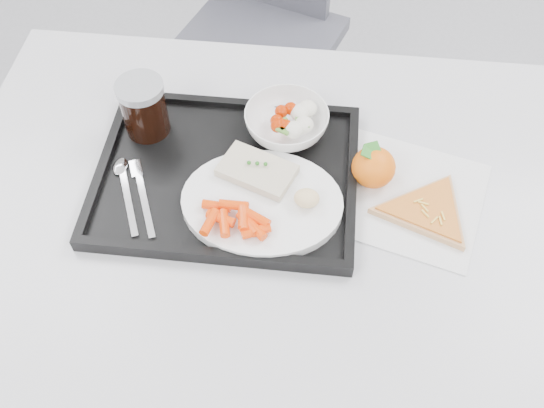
{
  "coord_description": "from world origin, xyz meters",
  "views": [
    {
      "loc": [
        0.03,
        -0.32,
        1.59
      ],
      "look_at": [
        -0.03,
        0.27,
        0.77
      ],
      "focal_mm": 40.0,
      "sensor_mm": 36.0,
      "label": 1
    }
  ],
  "objects_px": {
    "table": "(290,222)",
    "pizza_slice": "(427,211)",
    "salad_bowl": "(287,122)",
    "tangerine": "(374,167)",
    "cola_glass": "(144,107)",
    "tray": "(227,176)",
    "dinner_plate": "(262,203)",
    "chair": "(258,2)"
  },
  "relations": [
    {
      "from": "table",
      "to": "pizza_slice",
      "type": "xyz_separation_m",
      "value": [
        0.23,
        -0.0,
        0.08
      ]
    },
    {
      "from": "salad_bowl",
      "to": "tangerine",
      "type": "distance_m",
      "value": 0.18
    },
    {
      "from": "cola_glass",
      "to": "pizza_slice",
      "type": "xyz_separation_m",
      "value": [
        0.51,
        -0.13,
        -0.06
      ]
    },
    {
      "from": "tray",
      "to": "tangerine",
      "type": "height_order",
      "value": "tangerine"
    },
    {
      "from": "salad_bowl",
      "to": "pizza_slice",
      "type": "relative_size",
      "value": 0.7
    },
    {
      "from": "tray",
      "to": "dinner_plate",
      "type": "relative_size",
      "value": 1.67
    },
    {
      "from": "chair",
      "to": "salad_bowl",
      "type": "bearing_deg",
      "value": -78.48
    },
    {
      "from": "table",
      "to": "chair",
      "type": "height_order",
      "value": "chair"
    },
    {
      "from": "chair",
      "to": "tangerine",
      "type": "bearing_deg",
      "value": -69.02
    },
    {
      "from": "table",
      "to": "salad_bowl",
      "type": "relative_size",
      "value": 7.89
    },
    {
      "from": "table",
      "to": "dinner_plate",
      "type": "xyz_separation_m",
      "value": [
        -0.05,
        -0.03,
        0.09
      ]
    },
    {
      "from": "pizza_slice",
      "to": "tangerine",
      "type": "bearing_deg",
      "value": 145.44
    },
    {
      "from": "tray",
      "to": "cola_glass",
      "type": "height_order",
      "value": "cola_glass"
    },
    {
      "from": "tangerine",
      "to": "pizza_slice",
      "type": "distance_m",
      "value": 0.12
    },
    {
      "from": "tray",
      "to": "dinner_plate",
      "type": "distance_m",
      "value": 0.09
    },
    {
      "from": "chair",
      "to": "pizza_slice",
      "type": "relative_size",
      "value": 4.27
    },
    {
      "from": "pizza_slice",
      "to": "dinner_plate",
      "type": "bearing_deg",
      "value": -175.31
    },
    {
      "from": "chair",
      "to": "dinner_plate",
      "type": "relative_size",
      "value": 3.44
    },
    {
      "from": "table",
      "to": "cola_glass",
      "type": "distance_m",
      "value": 0.33
    },
    {
      "from": "salad_bowl",
      "to": "chair",
      "type": "bearing_deg",
      "value": 101.52
    },
    {
      "from": "cola_glass",
      "to": "tangerine",
      "type": "xyz_separation_m",
      "value": [
        0.41,
        -0.07,
        -0.04
      ]
    },
    {
      "from": "tray",
      "to": "pizza_slice",
      "type": "xyz_separation_m",
      "value": [
        0.35,
        -0.04,
        0.0
      ]
    },
    {
      "from": "cola_glass",
      "to": "pizza_slice",
      "type": "relative_size",
      "value": 0.5
    },
    {
      "from": "tray",
      "to": "table",
      "type": "bearing_deg",
      "value": -16.93
    },
    {
      "from": "table",
      "to": "salad_bowl",
      "type": "xyz_separation_m",
      "value": [
        -0.02,
        0.15,
        0.11
      ]
    },
    {
      "from": "table",
      "to": "tray",
      "type": "distance_m",
      "value": 0.14
    },
    {
      "from": "dinner_plate",
      "to": "cola_glass",
      "type": "bearing_deg",
      "value": 146.34
    },
    {
      "from": "chair",
      "to": "tray",
      "type": "distance_m",
      "value": 0.84
    },
    {
      "from": "dinner_plate",
      "to": "tangerine",
      "type": "distance_m",
      "value": 0.2
    },
    {
      "from": "table",
      "to": "dinner_plate",
      "type": "distance_m",
      "value": 0.11
    },
    {
      "from": "tangerine",
      "to": "pizza_slice",
      "type": "height_order",
      "value": "tangerine"
    },
    {
      "from": "pizza_slice",
      "to": "tray",
      "type": "bearing_deg",
      "value": 173.47
    },
    {
      "from": "tray",
      "to": "salad_bowl",
      "type": "bearing_deg",
      "value": 49.85
    },
    {
      "from": "dinner_plate",
      "to": "cola_glass",
      "type": "height_order",
      "value": "cola_glass"
    },
    {
      "from": "cola_glass",
      "to": "pizza_slice",
      "type": "bearing_deg",
      "value": -14.41
    },
    {
      "from": "salad_bowl",
      "to": "cola_glass",
      "type": "relative_size",
      "value": 1.41
    },
    {
      "from": "salad_bowl",
      "to": "dinner_plate",
      "type": "bearing_deg",
      "value": -97.99
    },
    {
      "from": "cola_glass",
      "to": "table",
      "type": "bearing_deg",
      "value": -24.52
    },
    {
      "from": "chair",
      "to": "dinner_plate",
      "type": "bearing_deg",
      "value": -82.29
    },
    {
      "from": "chair",
      "to": "salad_bowl",
      "type": "relative_size",
      "value": 6.11
    },
    {
      "from": "tray",
      "to": "tangerine",
      "type": "relative_size",
      "value": 5.86
    },
    {
      "from": "tray",
      "to": "cola_glass",
      "type": "xyz_separation_m",
      "value": [
        -0.16,
        0.09,
        0.06
      ]
    }
  ]
}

